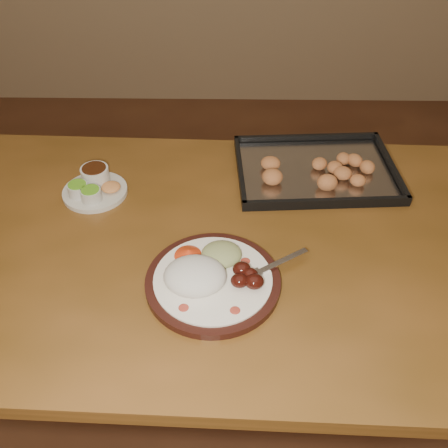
{
  "coord_description": "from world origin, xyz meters",
  "views": [
    {
      "loc": [
        0.09,
        -1.04,
        1.58
      ],
      "look_at": [
        0.07,
        -0.12,
        0.77
      ],
      "focal_mm": 40.0,
      "sensor_mm": 36.0,
      "label": 1
    }
  ],
  "objects": [
    {
      "name": "dining_table",
      "position": [
        0.01,
        -0.16,
        0.65
      ],
      "size": [
        1.53,
        0.95,
        0.75
      ],
      "rotation": [
        0.0,
        0.0,
        -0.03
      ],
      "color": "brown",
      "rests_on": "ground"
    },
    {
      "name": "dinner_plate",
      "position": [
        0.04,
        -0.3,
        0.77
      ],
      "size": [
        0.36,
        0.3,
        0.07
      ],
      "rotation": [
        0.0,
        0.0,
        0.11
      ],
      "color": "black",
      "rests_on": "dining_table"
    },
    {
      "name": "ground",
      "position": [
        0.0,
        0.0,
        0.0
      ],
      "size": [
        4.0,
        4.0,
        0.0
      ],
      "primitive_type": "plane",
      "color": "brown",
      "rests_on": "ground"
    },
    {
      "name": "baking_tray",
      "position": [
        0.33,
        0.12,
        0.76
      ],
      "size": [
        0.46,
        0.35,
        0.05
      ],
      "rotation": [
        0.0,
        0.0,
        0.06
      ],
      "color": "black",
      "rests_on": "dining_table"
    },
    {
      "name": "condiment_saucer",
      "position": [
        -0.28,
        0.02,
        0.77
      ],
      "size": [
        0.17,
        0.17,
        0.06
      ],
      "rotation": [
        0.0,
        0.0,
        -0.2
      ],
      "color": "beige",
      "rests_on": "dining_table"
    }
  ]
}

